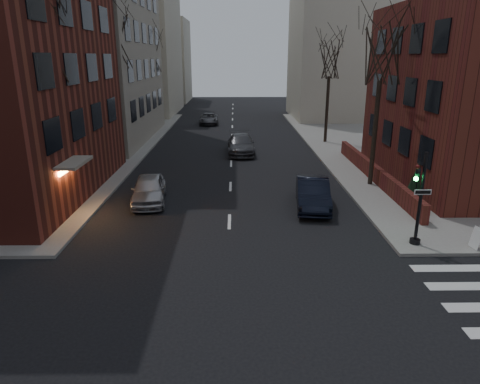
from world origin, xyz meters
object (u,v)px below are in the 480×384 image
object	(u,v)px
streetlamp_near	(111,111)
tree_right_b	(330,59)
tree_right_a	(382,52)
car_lane_gray	(241,144)
tree_left_a	(44,42)
parked_sedan	(313,193)
sandwich_board	(480,238)
tree_left_b	(112,41)
traffic_signal	(418,205)
car_lane_far	(209,119)
evergreen_shrub	(418,180)
streetlamp_far	(160,89)
tree_left_c	(149,54)
car_lane_silver	(149,189)

from	to	relation	value
streetlamp_near	tree_right_b	bearing A→B (deg)	30.47
tree_right_a	car_lane_gray	xyz separation A→B (m)	(-8.00, 9.56, -7.24)
tree_left_a	parked_sedan	bearing A→B (deg)	0.36
sandwich_board	tree_left_b	bearing A→B (deg)	129.21
traffic_signal	car_lane_far	distance (m)	36.63
tree_right_b	sandwich_board	xyz separation A→B (m)	(1.70, -23.50, -6.98)
sandwich_board	streetlamp_near	bearing A→B (deg)	135.58
tree_left_a	car_lane_far	size ratio (longest dim) A/B	2.22
streetlamp_near	evergreen_shrub	xyz separation A→B (m)	(18.70, -6.95, -2.98)
streetlamp_far	sandwich_board	bearing A→B (deg)	-60.83
tree_right_a	tree_left_b	bearing A→B (deg)	155.56
tree_right_a	car_lane_gray	size ratio (longest dim) A/B	1.79
tree_left_c	car_lane_far	distance (m)	10.30
streetlamp_near	sandwich_board	xyz separation A→B (m)	(18.70, -13.50, -3.63)
traffic_signal	parked_sedan	size ratio (longest dim) A/B	0.83
car_lane_silver	parked_sedan	bearing A→B (deg)	-12.63
parked_sedan	sandwich_board	bearing A→B (deg)	-36.57
tree_right_a	car_lane_silver	world-z (taller)	tree_right_a
traffic_signal	streetlamp_near	distance (m)	20.86
tree_left_c	streetlamp_near	world-z (taller)	tree_left_c
tree_right_a	car_lane_gray	bearing A→B (deg)	129.91
car_lane_far	evergreen_shrub	bearing A→B (deg)	-67.01
tree_right_a	tree_right_b	xyz separation A→B (m)	(0.00, 14.00, -0.44)
car_lane_gray	streetlamp_near	bearing A→B (deg)	-149.27
tree_left_c	parked_sedan	xyz separation A→B (m)	(13.26, -25.92, -7.24)
tree_left_a	sandwich_board	size ratio (longest dim) A/B	11.25
car_lane_silver	sandwich_board	bearing A→B (deg)	-30.17
tree_left_c	streetlamp_far	world-z (taller)	tree_left_c
streetlamp_far	sandwich_board	world-z (taller)	streetlamp_far
tree_left_a	traffic_signal	bearing A→B (deg)	-16.65
tree_left_a	tree_right_b	world-z (taller)	tree_left_a
parked_sedan	evergreen_shrub	size ratio (longest dim) A/B	2.17
car_lane_silver	car_lane_gray	bearing A→B (deg)	60.35
car_lane_gray	tree_right_b	bearing A→B (deg)	28.01
tree_left_a	tree_right_a	size ratio (longest dim) A/B	1.06
car_lane_far	tree_right_a	bearing A→B (deg)	-67.64
tree_left_b	sandwich_board	distance (m)	27.34
tree_left_a	car_lane_gray	distance (m)	18.31
streetlamp_near	car_lane_gray	world-z (taller)	streetlamp_near
tree_right_b	parked_sedan	size ratio (longest dim) A/B	1.91
tree_left_c	tree_left_b	bearing A→B (deg)	-90.00
traffic_signal	car_lane_silver	distance (m)	13.87
sandwich_board	evergreen_shrub	xyz separation A→B (m)	(0.00, 6.55, 0.65)
tree_right_a	evergreen_shrub	world-z (taller)	tree_right_a
car_lane_gray	car_lane_far	distance (m)	16.82
traffic_signal	streetlamp_near	world-z (taller)	streetlamp_near
streetlamp_far	car_lane_far	world-z (taller)	streetlamp_far
parked_sedan	car_lane_gray	distance (m)	13.97
tree_left_a	tree_left_b	distance (m)	12.01
tree_right_a	car_lane_far	world-z (taller)	tree_right_a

